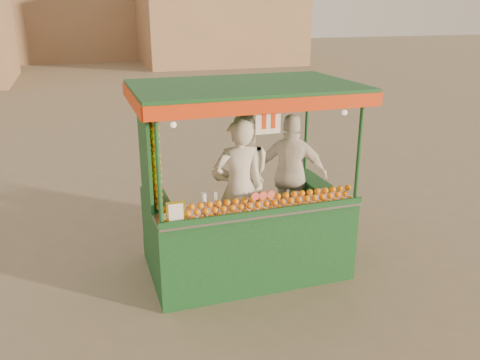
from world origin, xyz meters
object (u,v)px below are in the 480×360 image
object	(u,v)px
juice_cart	(242,216)
vendor_right	(291,175)
vendor_middle	(242,178)
vendor_left	(239,187)

from	to	relation	value
juice_cart	vendor_right	world-z (taller)	juice_cart
vendor_right	vendor_middle	bearing A→B (deg)	30.36
vendor_left	vendor_right	bearing A→B (deg)	-156.54
vendor_middle	vendor_right	distance (m)	0.70
juice_cart	vendor_right	size ratio (longest dim) A/B	1.60
vendor_left	vendor_middle	distance (m)	0.37
juice_cart	vendor_left	world-z (taller)	juice_cart
vendor_right	juice_cart	bearing A→B (deg)	56.04
vendor_right	vendor_left	bearing A→B (deg)	51.40
juice_cart	vendor_middle	size ratio (longest dim) A/B	1.56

